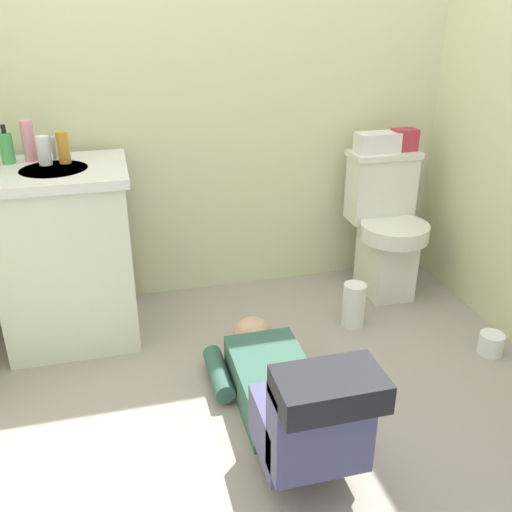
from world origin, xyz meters
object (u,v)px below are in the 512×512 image
at_px(person_plumber, 286,394).
at_px(toilet_paper_roll, 491,344).
at_px(bottle_white, 44,150).
at_px(vanity_cabinet, 67,254).
at_px(faucet, 54,148).
at_px(paper_towel_roll, 354,305).
at_px(bottle_amber, 63,147).
at_px(toiletry_bag, 404,140).
at_px(toilet, 385,227).
at_px(tissue_box, 377,142).
at_px(soap_dispenser, 7,148).
at_px(bottle_pink, 29,141).

height_order(person_plumber, toilet_paper_roll, person_plumber).
bearing_deg(bottle_white, toilet_paper_roll, -20.85).
relative_size(bottle_white, toilet_paper_roll, 1.11).
bearing_deg(vanity_cabinet, faucet, 90.00).
bearing_deg(paper_towel_roll, bottle_amber, 165.59).
distance_m(toiletry_bag, toilet_paper_roll, 1.10).
bearing_deg(bottle_amber, toilet, -0.18).
distance_m(tissue_box, toilet_paper_roll, 1.12).
relative_size(tissue_box, bottle_white, 1.79).
bearing_deg(vanity_cabinet, soap_dispenser, 147.65).
height_order(tissue_box, toiletry_bag, toiletry_bag).
distance_m(faucet, paper_towel_roll, 1.56).
bearing_deg(toiletry_bag, bottle_pink, -179.63).
xyz_separation_m(soap_dispenser, bottle_pink, (0.09, 0.02, 0.02)).
bearing_deg(person_plumber, bottle_pink, 129.47).
distance_m(bottle_pink, bottle_amber, 0.16).
bearing_deg(toilet_paper_roll, person_plumber, -166.17).
xyz_separation_m(vanity_cabinet, faucet, (-0.00, 0.14, 0.45)).
bearing_deg(paper_towel_roll, tissue_box, 58.12).
bearing_deg(toilet_paper_roll, vanity_cabinet, 160.40).
bearing_deg(paper_towel_roll, soap_dispenser, 165.80).
distance_m(vanity_cabinet, person_plumber, 1.21).
bearing_deg(toilet, bottle_pink, 177.36).
bearing_deg(toilet_paper_roll, toilet, 106.19).
height_order(vanity_cabinet, soap_dispenser, soap_dispenser).
bearing_deg(bottle_pink, paper_towel_roll, -15.80).
bearing_deg(tissue_box, soap_dispenser, -178.98).
height_order(person_plumber, tissue_box, tissue_box).
xyz_separation_m(faucet, bottle_white, (-0.04, -0.08, 0.01)).
bearing_deg(toilet, person_plumber, -131.29).
bearing_deg(person_plumber, toilet_paper_roll, 13.83).
bearing_deg(bottle_pink, faucet, 0.31).
bearing_deg(person_plumber, toiletry_bag, 47.94).
relative_size(person_plumber, toiletry_bag, 8.59).
xyz_separation_m(toilet, bottle_white, (-1.64, -0.00, 0.51)).
bearing_deg(paper_towel_roll, bottle_white, 166.73).
relative_size(soap_dispenser, bottle_amber, 1.22).
relative_size(bottle_amber, toilet_paper_roll, 1.24).
bearing_deg(vanity_cabinet, toilet, 2.17).
bearing_deg(person_plumber, paper_towel_roll, 49.70).
relative_size(tissue_box, toilet_paper_roll, 2.00).
xyz_separation_m(person_plumber, soap_dispenser, (-0.95, 1.02, 0.71)).
relative_size(paper_towel_roll, toilet_paper_roll, 2.01).
bearing_deg(paper_towel_roll, faucet, 163.04).
bearing_deg(bottle_amber, faucet, 120.89).
bearing_deg(toilet, toiletry_bag, 40.77).
xyz_separation_m(vanity_cabinet, soap_dispenser, (-0.19, 0.12, 0.47)).
height_order(vanity_cabinet, faucet, faucet).
relative_size(faucet, toiletry_bag, 0.81).
bearing_deg(bottle_pink, toiletry_bag, 0.37).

